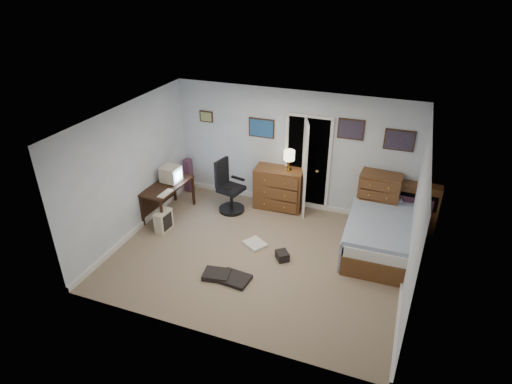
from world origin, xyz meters
TOP-DOWN VIEW (x-y plane):
  - floor at (0.00, 0.00)m, footprint 5.00×4.00m
  - computer_desk at (-2.28, 0.68)m, footprint 0.64×1.24m
  - crt_monitor at (-2.18, 0.82)m, footprint 0.38×0.36m
  - keyboard at (-2.02, 0.32)m, footprint 0.16×0.38m
  - pc_tower at (-2.00, 0.12)m, footprint 0.21×0.40m
  - office_chair at (-1.12, 1.28)m, footprint 0.65×0.65m
  - media_stack at (-2.32, 1.75)m, footprint 0.17×0.17m
  - low_dresser at (-0.18, 1.77)m, footprint 1.03×0.57m
  - table_lamp at (0.02, 1.77)m, footprint 0.24×0.24m
  - doorway at (0.35, 2.27)m, footprint 0.96×1.12m
  - tall_dresser at (1.85, 1.75)m, footprint 0.79×0.50m
  - headboard_bookcase at (2.42, 1.86)m, footprint 1.10×0.32m
  - bed at (1.98, 1.02)m, footprint 1.18×2.15m
  - wall_posters at (0.57, 1.98)m, footprint 4.38×0.04m
  - floor_clutter at (-0.12, -0.47)m, footprint 1.27×1.51m

SIDE VIEW (x-z plane):
  - floor at x=0.00m, z-range -0.02..0.00m
  - floor_clutter at x=-0.12m, z-range -0.03..0.12m
  - pc_tower at x=-2.00m, z-range 0.00..0.42m
  - bed at x=1.98m, z-range -0.02..0.68m
  - media_stack at x=-2.32m, z-range 0.00..0.78m
  - office_chair at x=-1.12m, z-range -0.13..0.99m
  - low_dresser at x=-0.18m, z-range 0.00..0.89m
  - headboard_bookcase at x=2.42m, z-range 0.03..1.01m
  - computer_desk at x=-2.28m, z-range 0.19..0.88m
  - tall_dresser at x=1.85m, z-range 0.00..1.12m
  - keyboard at x=-2.02m, z-range 0.69..0.71m
  - crt_monitor at x=-2.18m, z-range 0.70..1.03m
  - doorway at x=0.35m, z-range -0.02..2.03m
  - table_lamp at x=0.02m, z-range 0.99..1.43m
  - wall_posters at x=0.57m, z-range 1.45..2.05m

